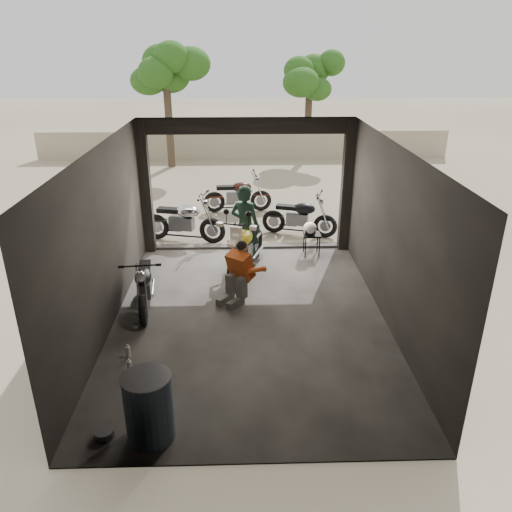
{
  "coord_description": "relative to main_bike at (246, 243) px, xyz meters",
  "views": [
    {
      "loc": [
        -0.13,
        -8.09,
        4.76
      ],
      "look_at": [
        0.14,
        0.6,
        1.02
      ],
      "focal_mm": 35.0,
      "sensor_mm": 36.0,
      "label": 1
    }
  ],
  "objects": [
    {
      "name": "oil_drum",
      "position": [
        -1.29,
        -5.17,
        -0.18
      ],
      "size": [
        0.62,
        0.62,
        0.95
      ],
      "primitive_type": "cylinder",
      "rotation": [
        0.0,
        0.0,
        -0.0
      ],
      "color": "#40556D",
      "rests_on": "ground"
    },
    {
      "name": "mechanic",
      "position": [
        -0.2,
        -1.49,
        -0.06
      ],
      "size": [
        1.0,
        1.03,
        1.2
      ],
      "primitive_type": null,
      "rotation": [
        0.0,
        0.0,
        -0.67
      ],
      "color": "#D5571C",
      "rests_on": "ground"
    },
    {
      "name": "main_bike",
      "position": [
        0.0,
        0.0,
        0.0
      ],
      "size": [
        1.41,
        2.14,
        1.32
      ],
      "primitive_type": null,
      "rotation": [
        0.0,
        0.0,
        -0.33
      ],
      "color": "beige",
      "rests_on": "ground"
    },
    {
      "name": "tree_right",
      "position": [
        2.84,
        11.83,
        2.9
      ],
      "size": [
        2.2,
        2.2,
        5.0
      ],
      "color": "#382B1E",
      "rests_on": "ground"
    },
    {
      "name": "rider",
      "position": [
        -0.01,
        0.26,
        0.3
      ],
      "size": [
        0.83,
        0.73,
        1.91
      ],
      "primitive_type": "imported",
      "rotation": [
        0.0,
        0.0,
        2.66
      ],
      "color": "#162C24",
      "rests_on": "ground"
    },
    {
      "name": "tree_left",
      "position": [
        -2.96,
        10.33,
        3.32
      ],
      "size": [
        2.2,
        2.2,
        5.6
      ],
      "color": "#382B1E",
      "rests_on": "ground"
    },
    {
      "name": "ground",
      "position": [
        0.04,
        -2.17,
        -0.66
      ],
      "size": [
        80.0,
        80.0,
        0.0
      ],
      "primitive_type": "plane",
      "color": "#7A6D56",
      "rests_on": "ground"
    },
    {
      "name": "outside_bike_c",
      "position": [
        1.44,
        2.2,
        -0.07
      ],
      "size": [
        1.89,
        1.21,
        1.19
      ],
      "primitive_type": null,
      "rotation": [
        0.0,
        0.0,
        1.27
      ],
      "color": "black",
      "rests_on": "ground"
    },
    {
      "name": "boundary_wall",
      "position": [
        0.04,
        11.83,
        -0.06
      ],
      "size": [
        18.0,
        0.3,
        1.2
      ],
      "primitive_type": "cube",
      "color": "gray",
      "rests_on": "ground"
    },
    {
      "name": "outside_bike_b",
      "position": [
        -0.2,
        4.26,
        -0.06
      ],
      "size": [
        1.84,
        0.87,
        1.21
      ],
      "primitive_type": null,
      "rotation": [
        0.0,
        0.0,
        1.65
      ],
      "color": "#3F150F",
      "rests_on": "ground"
    },
    {
      "name": "outside_bike_a",
      "position": [
        -1.57,
        1.84,
        -0.02
      ],
      "size": [
        2.04,
        1.2,
        1.29
      ],
      "primitive_type": null,
      "rotation": [
        0.0,
        0.0,
        1.34
      ],
      "color": "black",
      "rests_on": "ground"
    },
    {
      "name": "left_bike",
      "position": [
        -1.96,
        -1.68,
        -0.09
      ],
      "size": [
        0.88,
        1.75,
        1.14
      ],
      "primitive_type": null,
      "rotation": [
        0.0,
        0.0,
        0.11
      ],
      "color": "black",
      "rests_on": "ground"
    },
    {
      "name": "garage",
      "position": [
        0.04,
        -1.62,
        0.62
      ],
      "size": [
        7.0,
        7.13,
        3.2
      ],
      "color": "#2D2B28",
      "rests_on": "ground"
    },
    {
      "name": "helmet",
      "position": [
        1.53,
        0.81,
        0.04
      ],
      "size": [
        0.36,
        0.37,
        0.3
      ],
      "primitive_type": "ellipsoid",
      "rotation": [
        0.0,
        0.0,
        0.13
      ],
      "color": "white",
      "rests_on": "stool"
    },
    {
      "name": "sign_post",
      "position": [
        3.07,
        1.36,
        1.15
      ],
      "size": [
        0.88,
        0.08,
        2.65
      ],
      "rotation": [
        0.0,
        0.0,
        0.16
      ],
      "color": "black",
      "rests_on": "ground"
    },
    {
      "name": "stool",
      "position": [
        1.59,
        0.83,
        -0.18
      ],
      "size": [
        0.4,
        0.4,
        0.55
      ],
      "rotation": [
        0.0,
        0.0,
        0.14
      ],
      "color": "black",
      "rests_on": "ground"
    }
  ]
}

